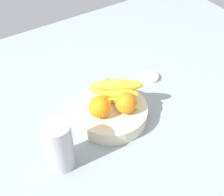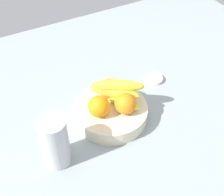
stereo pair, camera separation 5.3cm
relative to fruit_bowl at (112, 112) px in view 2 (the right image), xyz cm
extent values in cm
cube|color=gray|center=(0.36, 2.86, -3.97)|extent=(180.00, 140.00, 3.00)
cylinder|color=beige|center=(0.00, 0.00, 0.00)|extent=(24.20, 24.20, 4.93)
sphere|color=orange|center=(5.20, 0.88, 5.96)|extent=(6.98, 6.98, 6.98)
sphere|color=orange|center=(-2.75, 3.78, 5.96)|extent=(6.98, 6.98, 6.98)
sphere|color=orange|center=(-1.55, -4.70, 5.96)|extent=(6.98, 6.98, 6.98)
ellipsoid|color=yellow|center=(-2.45, -1.14, 4.47)|extent=(11.14, 17.01, 4.00)
ellipsoid|color=yellow|center=(-1.89, -2.07, 6.67)|extent=(15.03, 14.67, 4.00)
ellipsoid|color=yellow|center=(-3.21, -1.97, 8.87)|extent=(16.60, 12.26, 4.00)
cylinder|color=#BAB9C1|center=(22.34, 7.47, 5.89)|extent=(8.08, 8.08, 16.71)
cylinder|color=white|center=(-23.18, -9.20, -1.77)|extent=(6.78, 6.78, 1.40)
camera|label=1|loc=(38.83, 60.05, 74.76)|focal=49.83mm
camera|label=2|loc=(34.27, 62.76, 74.76)|focal=49.83mm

